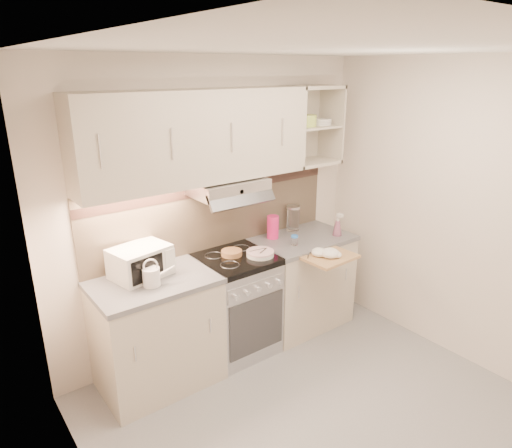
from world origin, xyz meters
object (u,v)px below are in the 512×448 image
object	(u,v)px
electric_range	(236,304)
watering_can	(152,276)
pink_pitcher	(273,227)
cutting_board	(327,256)
spray_bottle	(338,226)
glass_jar	(293,218)
plate_stack	(260,253)
microwave	(140,262)

from	to	relation	value
electric_range	watering_can	world-z (taller)	watering_can
pink_pitcher	cutting_board	bearing A→B (deg)	-83.20
pink_pitcher	spray_bottle	xyz separation A→B (m)	(0.53, -0.31, -0.02)
pink_pitcher	glass_jar	world-z (taller)	glass_jar
electric_range	pink_pitcher	world-z (taller)	pink_pitcher
pink_pitcher	cutting_board	world-z (taller)	pink_pitcher
spray_bottle	cutting_board	distance (m)	0.48
plate_stack	microwave	bearing A→B (deg)	166.36
electric_range	glass_jar	world-z (taller)	glass_jar
electric_range	plate_stack	distance (m)	0.51
watering_can	pink_pitcher	distance (m)	1.33
electric_range	microwave	distance (m)	0.98
plate_stack	spray_bottle	xyz separation A→B (m)	(0.88, -0.04, 0.07)
spray_bottle	cutting_board	xyz separation A→B (m)	(-0.39, -0.25, -0.12)
plate_stack	cutting_board	bearing A→B (deg)	-30.70
microwave	pink_pitcher	size ratio (longest dim) A/B	2.18
spray_bottle	glass_jar	bearing A→B (deg)	119.90
watering_can	plate_stack	distance (m)	0.96
cutting_board	microwave	bearing A→B (deg)	157.41
watering_can	glass_jar	bearing A→B (deg)	23.55
watering_can	plate_stack	bearing A→B (deg)	11.62
spray_bottle	pink_pitcher	bearing A→B (deg)	145.18
electric_range	microwave	size ratio (longest dim) A/B	1.93
spray_bottle	cutting_board	size ratio (longest dim) A/B	0.53
plate_stack	pink_pitcher	world-z (taller)	pink_pitcher
pink_pitcher	spray_bottle	size ratio (longest dim) A/B	0.93
plate_stack	cutting_board	distance (m)	0.57
watering_can	glass_jar	size ratio (longest dim) A/B	0.99
microwave	spray_bottle	size ratio (longest dim) A/B	2.03
microwave	cutting_board	xyz separation A→B (m)	(1.45, -0.52, -0.14)
plate_stack	cutting_board	size ratio (longest dim) A/B	0.53
plate_stack	glass_jar	xyz separation A→B (m)	(0.64, 0.31, 0.10)
glass_jar	spray_bottle	bearing A→B (deg)	-55.33
electric_range	plate_stack	world-z (taller)	plate_stack
plate_stack	watering_can	bearing A→B (deg)	177.97
watering_can	glass_jar	world-z (taller)	glass_jar
watering_can	pink_pitcher	bearing A→B (deg)	23.70
glass_jar	cutting_board	distance (m)	0.64
microwave	plate_stack	xyz separation A→B (m)	(0.96, -0.23, -0.09)
microwave	spray_bottle	xyz separation A→B (m)	(1.84, -0.27, -0.03)
watering_can	pink_pitcher	xyz separation A→B (m)	(1.31, 0.23, 0.03)
microwave	watering_can	bearing A→B (deg)	-101.23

